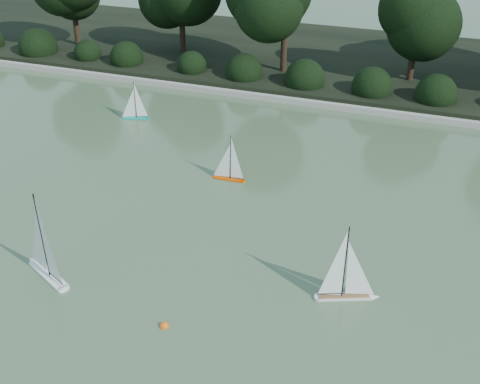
# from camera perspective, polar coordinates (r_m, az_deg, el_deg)

# --- Properties ---
(ground) EXTENTS (80.00, 80.00, 0.00)m
(ground) POSITION_cam_1_polar(r_m,az_deg,el_deg) (10.33, 3.05, -10.68)
(ground) COLOR #384B2D
(ground) RESTS_ON ground
(pond_coping) EXTENTS (40.00, 0.35, 0.18)m
(pond_coping) POSITION_cam_1_polar(r_m,az_deg,el_deg) (17.94, 11.66, 7.71)
(pond_coping) COLOR gray
(pond_coping) RESTS_ON ground
(far_bank) EXTENTS (40.00, 8.00, 0.30)m
(far_bank) POSITION_cam_1_polar(r_m,az_deg,el_deg) (21.67, 13.48, 11.57)
(far_bank) COLOR black
(far_bank) RESTS_ON ground
(tree_line) EXTENTS (26.31, 3.93, 4.39)m
(tree_line) POSITION_cam_1_polar(r_m,az_deg,el_deg) (19.42, 17.44, 16.62)
(tree_line) COLOR black
(tree_line) RESTS_ON ground
(shrub_hedge) EXTENTS (29.10, 1.10, 1.10)m
(shrub_hedge) POSITION_cam_1_polar(r_m,az_deg,el_deg) (18.65, 12.24, 9.70)
(shrub_hedge) COLOR black
(shrub_hedge) RESTS_ON ground
(sailboat_white_a) EXTENTS (1.28, 0.77, 1.85)m
(sailboat_white_a) POSITION_cam_1_polar(r_m,az_deg,el_deg) (11.37, -18.14, -6.19)
(sailboat_white_a) COLOR white
(sailboat_white_a) RESTS_ON ground
(sailboat_white_b) EXTENTS (1.12, 0.58, 1.57)m
(sailboat_white_b) POSITION_cam_1_polar(r_m,az_deg,el_deg) (10.48, 10.41, -8.81)
(sailboat_white_b) COLOR silver
(sailboat_white_b) RESTS_ON ground
(sailboat_orange) EXTENTS (0.87, 0.17, 1.18)m
(sailboat_orange) POSITION_cam_1_polar(r_m,az_deg,el_deg) (13.87, -1.30, 1.90)
(sailboat_orange) COLOR #E54600
(sailboat_orange) RESTS_ON ground
(sailboat_teal) EXTENTS (0.86, 0.38, 1.19)m
(sailboat_teal) POSITION_cam_1_polar(r_m,az_deg,el_deg) (17.35, -10.12, 7.43)
(sailboat_teal) COLOR #089B88
(sailboat_teal) RESTS_ON ground
(race_buoy) EXTENTS (0.16, 0.16, 0.16)m
(race_buoy) POSITION_cam_1_polar(r_m,az_deg,el_deg) (10.01, -7.19, -12.53)
(race_buoy) COLOR #FF5F0D
(race_buoy) RESTS_ON ground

